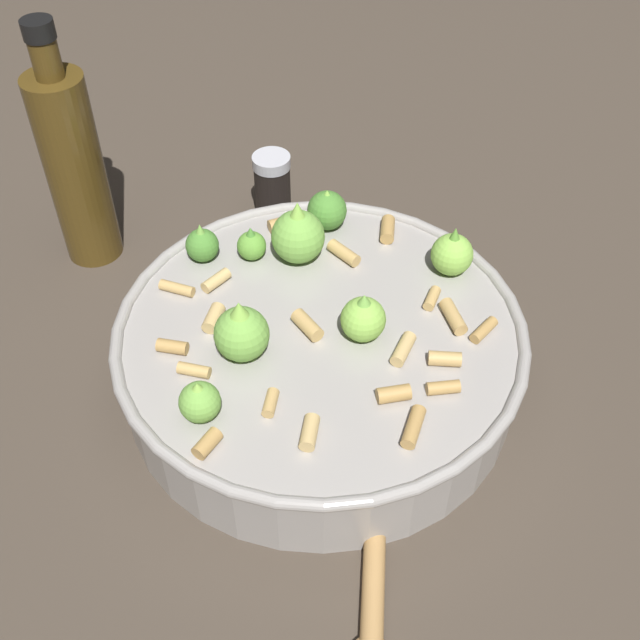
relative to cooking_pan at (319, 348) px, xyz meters
The scene contains 5 objects.
ground_plane 0.04m from the cooking_pan, 94.57° to the left, with size 2.40×2.40×0.00m, color #42382D.
cooking_pan is the anchor object (origin of this frame).
pepper_shaker 0.23m from the cooking_pan, 89.02° to the right, with size 0.04×0.04×0.08m.
olive_oil_bottle 0.30m from the cooking_pan, 49.28° to the right, with size 0.06×0.06×0.25m.
wooden_spoon 0.19m from the cooking_pan, 90.12° to the left, with size 0.09×0.23×0.02m.
Camera 1 is at (0.09, 0.44, 0.53)m, focal length 44.06 mm.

